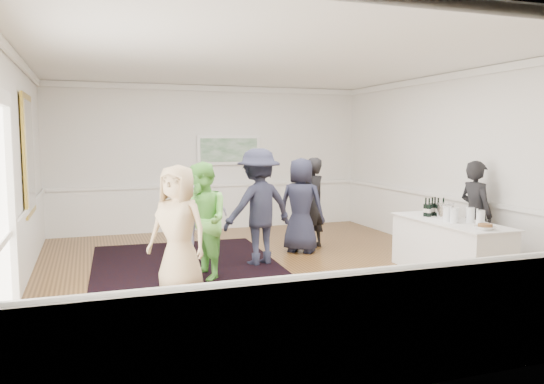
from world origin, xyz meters
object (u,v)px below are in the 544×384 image
object	(u,v)px
guest_green	(203,221)
guest_lilac	(198,214)
guest_dark_b	(312,203)
serving_table	(450,248)
ice_bucket	(445,211)
bartender	(476,214)
guest_navy	(301,205)
nut_bowl	(485,227)
guest_tan	(178,230)
guest_dark_a	(259,207)

from	to	relation	value
guest_green	guest_lilac	distance (m)	1.01
guest_green	guest_dark_b	world-z (taller)	guest_green
serving_table	guest_dark_b	xyz separation A→B (m)	(-1.16, 2.52, 0.43)
serving_table	ice_bucket	xyz separation A→B (m)	(0.02, 0.16, 0.53)
bartender	guest_navy	bearing A→B (deg)	45.18
serving_table	guest_green	distance (m)	3.71
ice_bucket	nut_bowl	world-z (taller)	ice_bucket
guest_green	ice_bucket	size ratio (longest dim) A/B	6.61
guest_tan	guest_green	xyz separation A→B (m)	(0.46, 0.64, 0.00)
bartender	guest_navy	xyz separation A→B (m)	(-2.20, 1.93, -0.00)
guest_lilac	guest_tan	bearing A→B (deg)	75.95
guest_dark_a	ice_bucket	bearing A→B (deg)	135.80
bartender	serving_table	bearing A→B (deg)	109.86
guest_lilac	ice_bucket	size ratio (longest dim) A/B	6.23
nut_bowl	ice_bucket	bearing A→B (deg)	84.90
guest_navy	ice_bucket	world-z (taller)	guest_navy
guest_green	guest_lilac	world-z (taller)	guest_green
guest_green	nut_bowl	bearing A→B (deg)	48.75
bartender	guest_dark_b	distance (m)	2.90
guest_tan	ice_bucket	bearing A→B (deg)	38.06
guest_tan	ice_bucket	distance (m)	4.02
bartender	guest_tan	size ratio (longest dim) A/B	0.99
serving_table	nut_bowl	size ratio (longest dim) A/B	7.64
guest_lilac	guest_dark_b	distance (m)	2.31
guest_dark_b	guest_navy	world-z (taller)	guest_navy
guest_navy	ice_bucket	xyz separation A→B (m)	(1.51, -2.08, 0.10)
guest_dark_b	guest_green	bearing A→B (deg)	7.98
guest_green	nut_bowl	size ratio (longest dim) A/B	6.38
guest_lilac	guest_green	bearing A→B (deg)	88.37
nut_bowl	guest_green	bearing A→B (deg)	152.39
guest_navy	serving_table	bearing A→B (deg)	164.88
guest_tan	guest_dark_b	bearing A→B (deg)	78.21
guest_tan	nut_bowl	size ratio (longest dim) A/B	6.38
ice_bucket	bartender	bearing A→B (deg)	11.75
guest_tan	guest_lilac	distance (m)	1.74
guest_dark_a	guest_navy	distance (m)	1.18
ice_bucket	serving_table	bearing A→B (deg)	-96.84
bartender	guest_lilac	size ratio (longest dim) A/B	1.05
guest_dark_a	nut_bowl	xyz separation A→B (m)	(2.43, -2.42, -0.07)
serving_table	guest_dark_a	bearing A→B (deg)	147.02
bartender	ice_bucket	size ratio (longest dim) A/B	6.55
bartender	guest_green	size ratio (longest dim) A/B	0.99
bartender	guest_dark_a	distance (m)	3.46
serving_table	guest_dark_a	xyz separation A→B (m)	(-2.49, 1.62, 0.53)
guest_green	guest_dark_b	distance (m)	2.82
guest_lilac	guest_dark_b	bearing A→B (deg)	-161.43
guest_tan	guest_dark_a	distance (m)	1.95
guest_tan	guest_dark_a	size ratio (longest dim) A/B	0.91
serving_table	guest_lilac	size ratio (longest dim) A/B	1.27
serving_table	guest_navy	distance (m)	2.72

